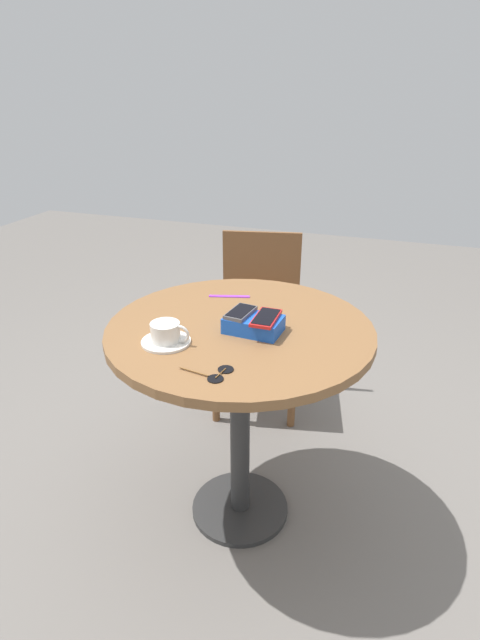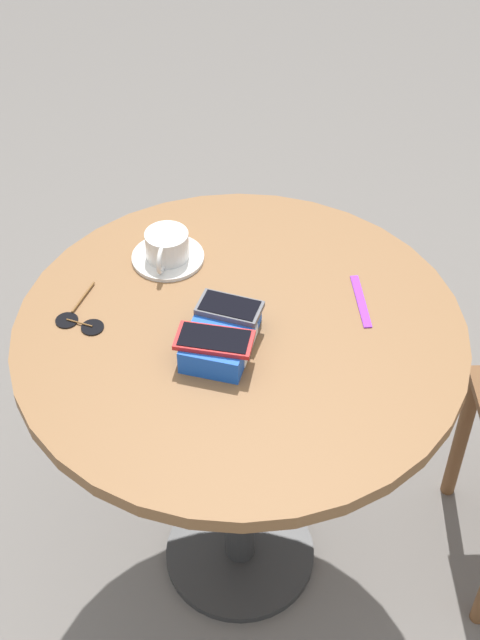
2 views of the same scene
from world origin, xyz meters
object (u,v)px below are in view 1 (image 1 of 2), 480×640
Objects in this scene: lanyard_strap at (229,296)px; chair_near_window at (259,317)px; phone_box at (253,324)px; phone_red at (266,318)px; phone_gray at (241,312)px; saucer at (166,342)px; coffee_cup at (166,332)px; round_table at (240,363)px; sunglasses at (218,374)px.

lanyard_strap is 0.17× the size of chair_near_window.
phone_red is at bearing 175.03° from phone_box.
lanyard_strap is (0.21, -0.24, -0.05)m from phone_red.
phone_gray reaches higher than saucer.
coffee_cup is at bearing -179.08° from saucer.
chair_near_window is at bearing -77.77° from round_table.
saucer is at bearing -29.30° from sunglasses.
coffee_cup is 0.40m from lanyard_strap.
round_table is at bearing -132.72° from coffee_cup.
phone_red is at bearing -149.87° from saucer.
sunglasses is (-0.21, 0.12, -0.00)m from saucer.
lanyard_strap is (-0.05, -0.40, -0.04)m from coffee_cup.
coffee_cup reaches higher than lanyard_strap.
phone_red reaches higher than saucer.
phone_red is 0.31m from saucer.
coffee_cup is at bearing 90.07° from chair_near_window.
phone_box is 1.49× the size of coffee_cup.
sunglasses reaches higher than round_table.
sunglasses is (-0.04, 0.30, 0.14)m from round_table.
phone_gray is 0.29m from sunglasses.
phone_box is at bearing -144.94° from saucer.
phone_box is 0.91m from chair_near_window.
phone_gray is 0.84× the size of lanyard_strap.
saucer is at bearing 46.81° from round_table.
phone_gray is 0.90m from chair_near_window.
phone_box is 0.05m from phone_gray.
phone_box is at bearing -92.68° from sunglasses.
phone_box is at bearing -144.60° from coffee_cup.
phone_box is 1.31× the size of phone_red.
chair_near_window is at bearing -72.01° from phone_red.
phone_box is 1.45× the size of phone_gray.
phone_gray is at bearing 117.68° from lanyard_strap.
chair_near_window is (0.18, -0.79, -0.39)m from phone_gray.
lanyard_strap is at bearing -97.58° from coffee_cup.
lanyard_strap is 0.54m from sunglasses.
coffee_cup is at bearing 30.39° from phone_red.
sunglasses is at bearing 150.35° from coffee_cup.
phone_red is 0.28m from sunglasses.
lanyard_strap is (0.12, -0.23, -0.05)m from phone_gray.
phone_gray reaches higher than lanyard_strap.
phone_box reaches higher than saucer.
phone_gray is 0.84× the size of saucer.
phone_gray is at bearing -7.06° from phone_red.
coffee_cup is (-0.00, -0.00, 0.03)m from saucer.
round_table is 1.01× the size of chair_near_window.
chair_near_window reaches higher than phone_box.
round_table is 0.82m from chair_near_window.
lanyard_strap is at bearing -55.19° from phone_box.
round_table is 0.19m from phone_gray.
phone_box is at bearing -4.97° from phone_red.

